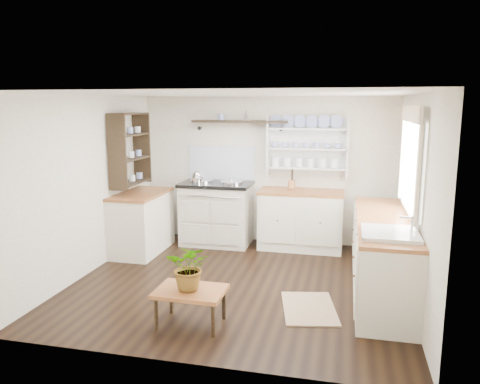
# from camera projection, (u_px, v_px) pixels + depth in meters

# --- Properties ---
(floor) EXTENTS (4.00, 3.80, 0.01)m
(floor) POSITION_uv_depth(u_px,v_px,m) (239.00, 282.00, 5.82)
(floor) COLOR black
(floor) RESTS_ON ground
(wall_back) EXTENTS (4.00, 0.02, 2.30)m
(wall_back) POSITION_uv_depth(u_px,v_px,m) (266.00, 170.00, 7.42)
(wall_back) COLOR beige
(wall_back) RESTS_ON ground
(wall_right) EXTENTS (0.02, 3.80, 2.30)m
(wall_right) POSITION_uv_depth(u_px,v_px,m) (415.00, 199.00, 5.16)
(wall_right) COLOR beige
(wall_right) RESTS_ON ground
(wall_left) EXTENTS (0.02, 3.80, 2.30)m
(wall_left) POSITION_uv_depth(u_px,v_px,m) (89.00, 185.00, 6.05)
(wall_left) COLOR beige
(wall_left) RESTS_ON ground
(ceiling) EXTENTS (4.00, 3.80, 0.01)m
(ceiling) POSITION_uv_depth(u_px,v_px,m) (239.00, 94.00, 5.39)
(ceiling) COLOR white
(ceiling) RESTS_ON wall_back
(window) EXTENTS (0.08, 1.55, 1.22)m
(window) POSITION_uv_depth(u_px,v_px,m) (411.00, 160.00, 5.24)
(window) COLOR white
(window) RESTS_ON wall_right
(aga_cooker) EXTENTS (1.10, 0.76, 1.01)m
(aga_cooker) POSITION_uv_depth(u_px,v_px,m) (217.00, 212.00, 7.39)
(aga_cooker) COLOR beige
(aga_cooker) RESTS_ON floor
(back_cabinets) EXTENTS (1.27, 0.63, 0.90)m
(back_cabinets) POSITION_uv_depth(u_px,v_px,m) (301.00, 219.00, 7.13)
(back_cabinets) COLOR white
(back_cabinets) RESTS_ON floor
(right_cabinets) EXTENTS (0.62, 2.43, 0.90)m
(right_cabinets) POSITION_uv_depth(u_px,v_px,m) (382.00, 254.00, 5.45)
(right_cabinets) COLOR white
(right_cabinets) RESTS_ON floor
(belfast_sink) EXTENTS (0.55, 0.60, 0.45)m
(belfast_sink) POSITION_uv_depth(u_px,v_px,m) (389.00, 245.00, 4.67)
(belfast_sink) COLOR white
(belfast_sink) RESTS_ON right_cabinets
(left_cabinets) EXTENTS (0.62, 1.13, 0.90)m
(left_cabinets) POSITION_uv_depth(u_px,v_px,m) (142.00, 222.00, 6.97)
(left_cabinets) COLOR white
(left_cabinets) RESTS_ON floor
(plate_rack) EXTENTS (1.20, 0.22, 0.90)m
(plate_rack) POSITION_uv_depth(u_px,v_px,m) (308.00, 146.00, 7.17)
(plate_rack) COLOR white
(plate_rack) RESTS_ON wall_back
(high_shelf) EXTENTS (1.50, 0.29, 0.16)m
(high_shelf) POSITION_uv_depth(u_px,v_px,m) (240.00, 122.00, 7.25)
(high_shelf) COLOR black
(high_shelf) RESTS_ON wall_back
(left_shelving) EXTENTS (0.28, 0.80, 1.05)m
(left_shelving) POSITION_uv_depth(u_px,v_px,m) (130.00, 148.00, 6.80)
(left_shelving) COLOR black
(left_shelving) RESTS_ON wall_left
(kettle) EXTENTS (0.19, 0.19, 0.24)m
(kettle) POSITION_uv_depth(u_px,v_px,m) (197.00, 179.00, 7.24)
(kettle) COLOR silver
(kettle) RESTS_ON aga_cooker
(utensil_crock) EXTENTS (0.11, 0.11, 0.13)m
(utensil_crock) POSITION_uv_depth(u_px,v_px,m) (291.00, 185.00, 7.15)
(utensil_crock) COLOR #A8693D
(utensil_crock) RESTS_ON back_cabinets
(center_table) EXTENTS (0.69, 0.50, 0.37)m
(center_table) POSITION_uv_depth(u_px,v_px,m) (191.00, 294.00, 4.66)
(center_table) COLOR brown
(center_table) RESTS_ON floor
(potted_plant) EXTENTS (0.43, 0.38, 0.47)m
(potted_plant) POSITION_uv_depth(u_px,v_px,m) (190.00, 267.00, 4.61)
(potted_plant) COLOR #3F7233
(potted_plant) RESTS_ON center_table
(floor_rug) EXTENTS (0.71, 0.94, 0.02)m
(floor_rug) POSITION_uv_depth(u_px,v_px,m) (309.00, 308.00, 5.07)
(floor_rug) COLOR #8B7851
(floor_rug) RESTS_ON floor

